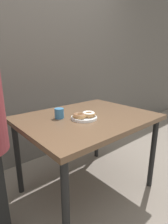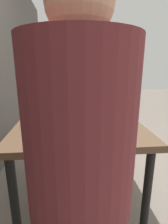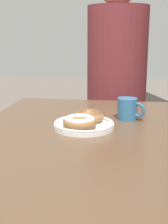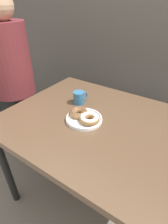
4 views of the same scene
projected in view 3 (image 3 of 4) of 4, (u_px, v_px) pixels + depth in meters
name	position (u px, v px, depth m)	size (l,w,h in m)	color
dining_table	(94.00, 157.00, 1.07)	(1.15, 0.89, 0.77)	brown
donut_plate	(84.00, 121.00, 1.12)	(0.22, 0.22, 0.05)	white
coffee_mug	(128.00, 109.00, 1.23)	(0.08, 0.11, 0.09)	teal
person_figure	(117.00, 87.00, 1.86)	(0.36, 0.35, 1.45)	black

